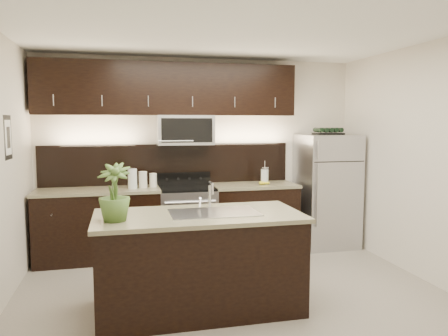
% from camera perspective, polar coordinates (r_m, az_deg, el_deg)
% --- Properties ---
extents(ground, '(4.50, 4.50, 0.00)m').
position_cam_1_polar(ground, '(4.65, 1.57, -16.84)').
color(ground, gray).
rests_on(ground, ground).
extents(room_walls, '(4.52, 4.02, 2.71)m').
position_cam_1_polar(room_walls, '(4.23, 0.31, 4.50)').
color(room_walls, beige).
rests_on(room_walls, ground).
extents(counter_run, '(3.51, 0.65, 0.94)m').
position_cam_1_polar(counter_run, '(6.02, -6.82, -6.87)').
color(counter_run, black).
rests_on(counter_run, ground).
extents(upper_fixtures, '(3.49, 0.40, 1.66)m').
position_cam_1_polar(upper_fixtures, '(6.03, -6.92, 9.12)').
color(upper_fixtures, black).
rests_on(upper_fixtures, counter_run).
extents(island, '(1.96, 0.96, 0.94)m').
position_cam_1_polar(island, '(4.30, -3.28, -12.08)').
color(island, black).
rests_on(island, ground).
extents(sink_faucet, '(0.84, 0.50, 0.28)m').
position_cam_1_polar(sink_faucet, '(4.21, -1.33, -5.64)').
color(sink_faucet, silver).
rests_on(sink_faucet, island).
extents(refrigerator, '(0.78, 0.71, 1.63)m').
position_cam_1_polar(refrigerator, '(6.54, 13.27, -2.90)').
color(refrigerator, '#B2B2B7').
rests_on(refrigerator, ground).
extents(wine_rack, '(0.40, 0.25, 0.10)m').
position_cam_1_polar(wine_rack, '(6.47, 13.45, 4.64)').
color(wine_rack, black).
rests_on(wine_rack, refrigerator).
extents(plant, '(0.35, 0.35, 0.51)m').
position_cam_1_polar(plant, '(3.94, -14.15, -3.10)').
color(plant, '#436327').
rests_on(plant, island).
extents(canisters, '(0.38, 0.18, 0.26)m').
position_cam_1_polar(canisters, '(5.87, -10.86, -1.46)').
color(canisters, silver).
rests_on(canisters, counter_run).
extents(french_press, '(0.11, 0.11, 0.32)m').
position_cam_1_polar(french_press, '(6.15, 5.33, -1.01)').
color(french_press, silver).
rests_on(french_press, counter_run).
extents(bananas, '(0.16, 0.13, 0.05)m').
position_cam_1_polar(bananas, '(6.11, 4.82, -1.94)').
color(bananas, yellow).
rests_on(bananas, counter_run).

